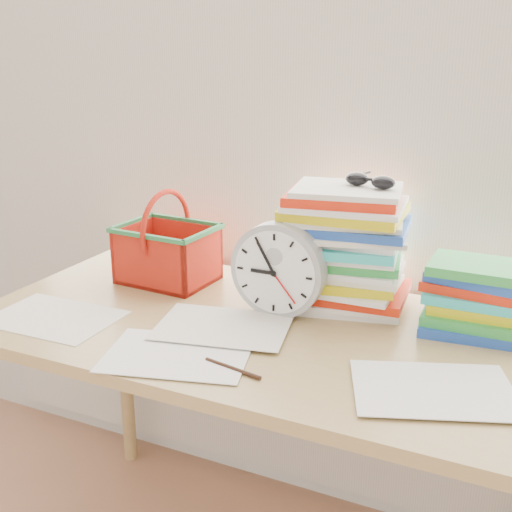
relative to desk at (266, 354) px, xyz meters
The scene contains 9 objects.
curtain 0.73m from the desk, 90.00° to the left, with size 2.40×0.01×2.50m, color silver.
desk is the anchor object (origin of this frame).
paper_stack 0.33m from the desk, 59.26° to the left, with size 0.31×0.25×0.30m, color white, non-canonical shape.
clock 0.20m from the desk, 90.67° to the left, with size 0.23×0.23×0.05m, color #A3A4A5.
sunglasses 0.48m from the desk, 50.98° to the left, with size 0.14×0.12×0.04m, color black, non-canonical shape.
book_stack 0.50m from the desk, 23.68° to the left, with size 0.27×0.20×0.16m, color white, non-canonical shape.
basket 0.45m from the desk, 156.30° to the left, with size 0.25×0.20×0.25m, color red, non-canonical shape.
pen 0.24m from the desk, 82.80° to the right, with size 0.01×0.01×0.14m, color black.
scattered_papers 0.08m from the desk, ahead, with size 1.26×0.42×0.02m, color white, non-canonical shape.
Camera 1 is at (0.56, 0.34, 1.37)m, focal length 45.00 mm.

